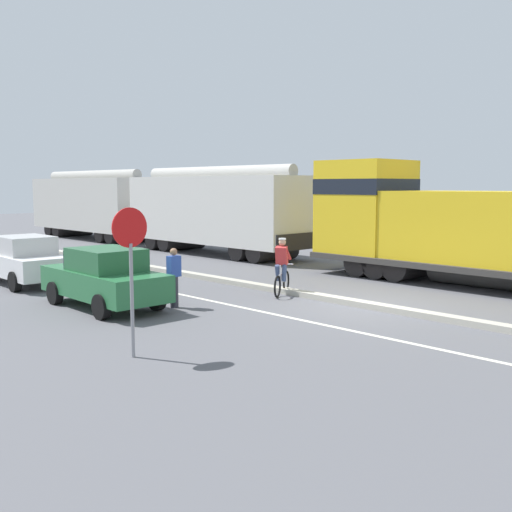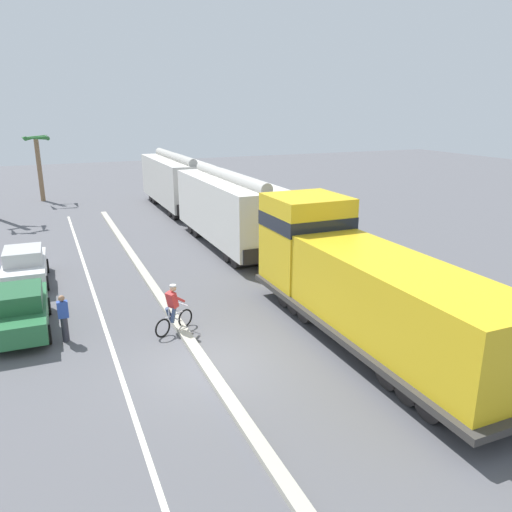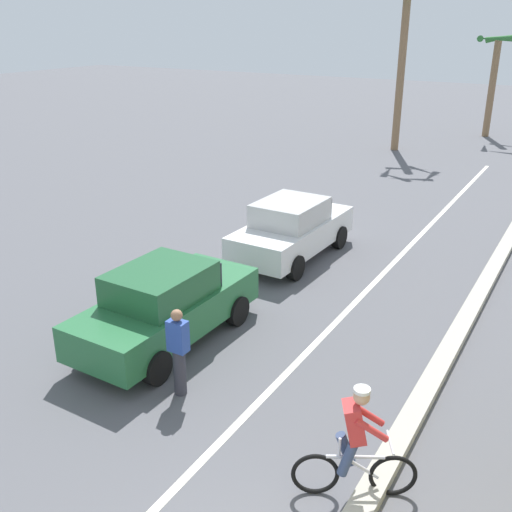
{
  "view_description": "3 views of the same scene",
  "coord_description": "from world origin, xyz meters",
  "px_view_note": "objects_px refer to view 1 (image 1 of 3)",
  "views": [
    {
      "loc": [
        -13.27,
        -9.51,
        3.29
      ],
      "look_at": [
        0.3,
        4.34,
        0.99
      ],
      "focal_mm": 42.0,
      "sensor_mm": 36.0,
      "label": 1
    },
    {
      "loc": [
        -3.87,
        -12.88,
        7.47
      ],
      "look_at": [
        3.35,
        3.88,
        1.97
      ],
      "focal_mm": 35.0,
      "sensor_mm": 36.0,
      "label": 2
    },
    {
      "loc": [
        1.86,
        -3.54,
        6.09
      ],
      "look_at": [
        -4.36,
        7.11,
        1.16
      ],
      "focal_mm": 42.0,
      "sensor_mm": 36.0,
      "label": 3
    }
  ],
  "objects_px": {
    "cyclist": "(282,268)",
    "stop_sign": "(130,253)",
    "locomotive": "(454,230)",
    "hopper_car_lead": "(216,211)",
    "pedestrian_by_cars": "(174,277)",
    "parked_car_white": "(24,260)",
    "parked_car_green": "(104,278)",
    "hopper_car_middle": "(93,205)"
  },
  "relations": [
    {
      "from": "parked_car_green",
      "to": "hopper_car_lead",
      "type": "bearing_deg",
      "value": 35.77
    },
    {
      "from": "parked_car_green",
      "to": "parked_car_white",
      "type": "xyz_separation_m",
      "value": [
        0.08,
        5.32,
        0.0
      ]
    },
    {
      "from": "hopper_car_middle",
      "to": "locomotive",
      "type": "bearing_deg",
      "value": -90.0
    },
    {
      "from": "hopper_car_lead",
      "to": "hopper_car_middle",
      "type": "distance_m",
      "value": 11.6
    },
    {
      "from": "parked_car_white",
      "to": "pedestrian_by_cars",
      "type": "bearing_deg",
      "value": -79.38
    },
    {
      "from": "parked_car_green",
      "to": "pedestrian_by_cars",
      "type": "xyz_separation_m",
      "value": [
        1.33,
        -1.33,
        0.03
      ]
    },
    {
      "from": "parked_car_white",
      "to": "pedestrian_by_cars",
      "type": "height_order",
      "value": "same"
    },
    {
      "from": "parked_car_green",
      "to": "stop_sign",
      "type": "distance_m",
      "value": 5.16
    },
    {
      "from": "locomotive",
      "to": "parked_car_green",
      "type": "bearing_deg",
      "value": 155.85
    },
    {
      "from": "stop_sign",
      "to": "pedestrian_by_cars",
      "type": "distance_m",
      "value": 4.83
    },
    {
      "from": "locomotive",
      "to": "stop_sign",
      "type": "height_order",
      "value": "locomotive"
    },
    {
      "from": "hopper_car_lead",
      "to": "pedestrian_by_cars",
      "type": "height_order",
      "value": "hopper_car_lead"
    },
    {
      "from": "parked_car_green",
      "to": "parked_car_white",
      "type": "bearing_deg",
      "value": 89.17
    },
    {
      "from": "stop_sign",
      "to": "cyclist",
      "type": "bearing_deg",
      "value": 20.0
    },
    {
      "from": "hopper_car_middle",
      "to": "parked_car_white",
      "type": "height_order",
      "value": "hopper_car_middle"
    },
    {
      "from": "hopper_car_middle",
      "to": "pedestrian_by_cars",
      "type": "bearing_deg",
      "value": -113.96
    },
    {
      "from": "parked_car_white",
      "to": "parked_car_green",
      "type": "bearing_deg",
      "value": -90.83
    },
    {
      "from": "pedestrian_by_cars",
      "to": "locomotive",
      "type": "bearing_deg",
      "value": -20.15
    },
    {
      "from": "hopper_car_lead",
      "to": "cyclist",
      "type": "xyz_separation_m",
      "value": [
        -5.61,
        -9.56,
        -1.26
      ]
    },
    {
      "from": "hopper_car_lead",
      "to": "cyclist",
      "type": "relative_size",
      "value": 6.18
    },
    {
      "from": "hopper_car_middle",
      "to": "parked_car_green",
      "type": "distance_m",
      "value": 21.78
    },
    {
      "from": "cyclist",
      "to": "pedestrian_by_cars",
      "type": "bearing_deg",
      "value": 168.07
    },
    {
      "from": "hopper_car_middle",
      "to": "stop_sign",
      "type": "xyz_separation_m",
      "value": [
        -12.48,
        -23.66,
        -0.05
      ]
    },
    {
      "from": "locomotive",
      "to": "parked_car_white",
      "type": "distance_m",
      "value": 14.39
    },
    {
      "from": "parked_car_white",
      "to": "cyclist",
      "type": "height_order",
      "value": "cyclist"
    },
    {
      "from": "parked_car_green",
      "to": "cyclist",
      "type": "bearing_deg",
      "value": -23.33
    },
    {
      "from": "parked_car_green",
      "to": "stop_sign",
      "type": "bearing_deg",
      "value": -114.44
    },
    {
      "from": "cyclist",
      "to": "locomotive",
      "type": "bearing_deg",
      "value": -24.84
    },
    {
      "from": "parked_car_white",
      "to": "pedestrian_by_cars",
      "type": "distance_m",
      "value": 6.77
    },
    {
      "from": "locomotive",
      "to": "parked_car_green",
      "type": "relative_size",
      "value": 2.74
    },
    {
      "from": "hopper_car_middle",
      "to": "parked_car_white",
      "type": "xyz_separation_m",
      "value": [
        -10.32,
        -13.77,
        -1.26
      ]
    },
    {
      "from": "hopper_car_middle",
      "to": "hopper_car_lead",
      "type": "bearing_deg",
      "value": -90.0
    },
    {
      "from": "parked_car_green",
      "to": "locomotive",
      "type": "bearing_deg",
      "value": -24.15
    },
    {
      "from": "hopper_car_lead",
      "to": "parked_car_green",
      "type": "bearing_deg",
      "value": -144.23
    },
    {
      "from": "locomotive",
      "to": "hopper_car_lead",
      "type": "bearing_deg",
      "value": 90.0
    },
    {
      "from": "locomotive",
      "to": "cyclist",
      "type": "relative_size",
      "value": 6.77
    },
    {
      "from": "hopper_car_middle",
      "to": "cyclist",
      "type": "bearing_deg",
      "value": -104.86
    },
    {
      "from": "parked_car_green",
      "to": "parked_car_white",
      "type": "height_order",
      "value": "same"
    },
    {
      "from": "pedestrian_by_cars",
      "to": "hopper_car_lead",
      "type": "bearing_deg",
      "value": 44.2
    },
    {
      "from": "locomotive",
      "to": "stop_sign",
      "type": "distance_m",
      "value": 12.48
    },
    {
      "from": "stop_sign",
      "to": "locomotive",
      "type": "bearing_deg",
      "value": -0.46
    },
    {
      "from": "cyclist",
      "to": "stop_sign",
      "type": "xyz_separation_m",
      "value": [
        -6.86,
        -2.5,
        1.21
      ]
    }
  ]
}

